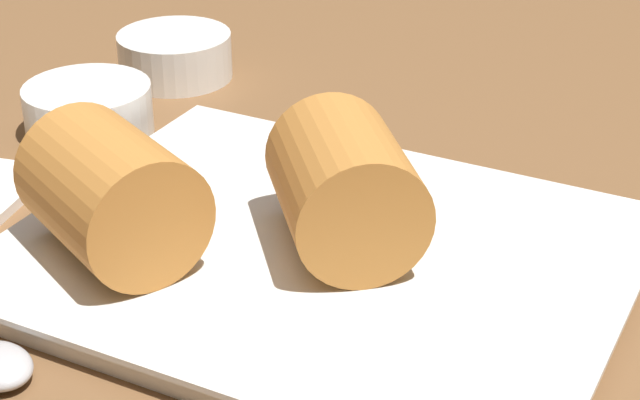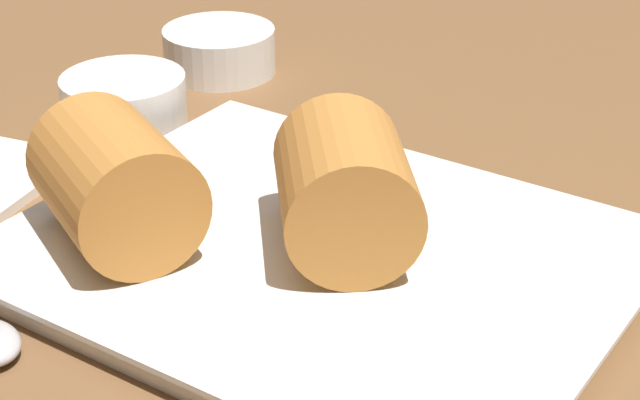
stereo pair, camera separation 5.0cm
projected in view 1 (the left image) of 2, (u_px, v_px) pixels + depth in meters
The scene contains 7 objects.
table_surface at pixel (382, 300), 51.26cm from camera, with size 180.00×140.00×2.00cm.
serving_plate at pixel (320, 259), 51.15cm from camera, with size 28.75×23.06×1.50cm.
roll_front_left at pixel (107, 190), 49.12cm from camera, with size 9.85×9.14×6.27cm.
roll_front_right at pixel (347, 178), 50.21cm from camera, with size 9.83×10.06×6.27cm.
dipping_bowl_near at pixel (88, 108), 64.69cm from camera, with size 7.73×7.73×3.10cm.
dipping_bowl_far at pixel (175, 54), 72.79cm from camera, with size 7.73×7.73×3.10cm.
spoon at pixel (26, 392), 42.75cm from camera, with size 18.29×7.34×1.22cm.
Camera 1 is at (16.79, -39.40, 29.72)cm, focal length 60.00 mm.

